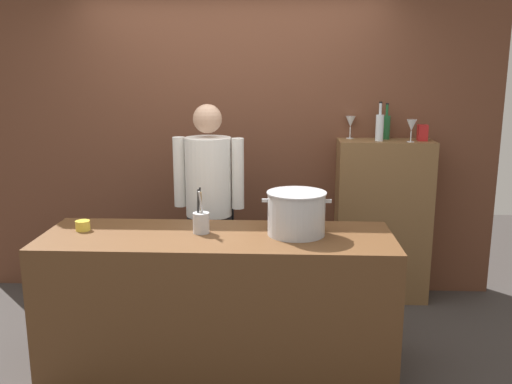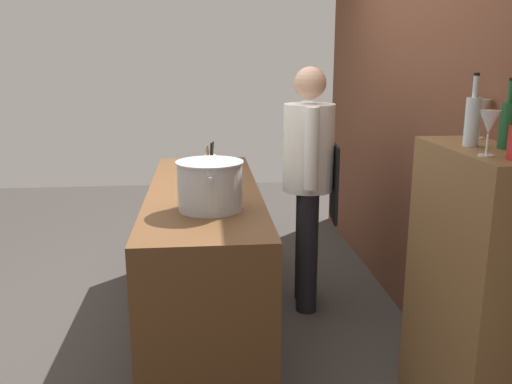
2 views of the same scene
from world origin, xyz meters
name	(u,v)px [view 2 (image 2 of 2)]	position (x,y,z in m)	size (l,w,h in m)	color
ground_plane	(207,317)	(0.00, 0.00, 0.00)	(8.00, 8.00, 0.00)	#383330
brick_back_panel	(422,92)	(0.00, 1.40, 1.50)	(4.40, 0.10, 3.00)	brown
prep_counter	(205,255)	(0.00, 0.00, 0.45)	(2.18, 0.70, 0.90)	brown
bar_cabinet	(471,296)	(1.23, 1.19, 0.67)	(0.76, 0.32, 1.34)	brown
chef	(309,172)	(-0.14, 0.71, 0.96)	(0.53, 0.38, 1.66)	black
stockpot_large	(210,185)	(0.49, 0.04, 1.04)	(0.43, 0.37, 0.27)	#B7BABF
utensil_crock	(209,174)	(-0.11, 0.04, 0.97)	(0.10, 0.10, 0.29)	#B7BABF
butter_jar	(211,159)	(-0.87, 0.06, 0.93)	(0.09, 0.09, 0.06)	yellow
wine_bottle_green	(507,124)	(1.24, 1.27, 1.45)	(0.06, 0.06, 0.29)	#1E592D
wine_bottle_clear	(472,120)	(1.17, 1.15, 1.46)	(0.06, 0.06, 0.31)	silver
wine_glass_wide	(481,110)	(0.96, 1.30, 1.48)	(0.08, 0.08, 0.18)	silver
wine_glass_tall	(489,124)	(1.41, 1.10, 1.47)	(0.08, 0.08, 0.18)	silver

